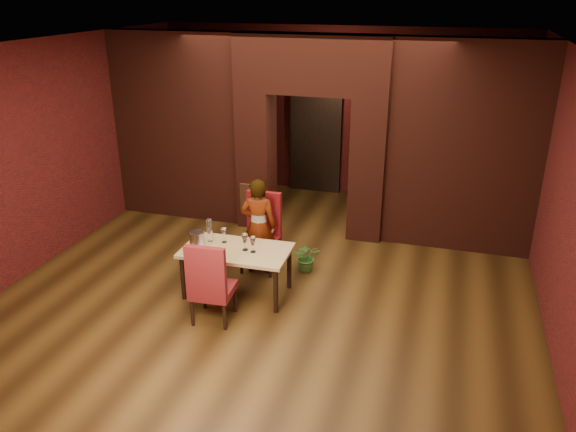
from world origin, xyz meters
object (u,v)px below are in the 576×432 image
Objects in this scene: chair_near at (213,280)px; wine_glass_b at (245,242)px; dining_table at (237,271)px; person_seated at (258,226)px; wine_glass_c at (253,245)px; wine_glass_a at (224,235)px; chair_far at (260,234)px; water_bottle at (210,230)px; wine_bucket at (197,240)px; potted_plant at (307,257)px.

chair_near is 0.73m from wine_glass_b.
person_seated reaches higher than dining_table.
wine_glass_a is at bearing 160.14° from wine_glass_c.
wine_glass_a is 0.38m from wine_glass_b.
chair_far reaches higher than water_bottle.
chair_far reaches higher than dining_table.
wine_glass_a is 0.60× the size of water_bottle.
water_bottle is (-0.43, 0.13, 0.50)m from dining_table.
chair_near is at bearing -77.44° from wine_glass_a.
wine_glass_c is at bearing -118.34° from chair_near.
wine_glass_b is 0.93× the size of wine_bucket.
chair_far is at bearing 52.14° from water_bottle.
wine_bucket is 0.28m from water_bottle.
potted_plant is (0.96, 0.75, -0.55)m from wine_glass_a.
wine_bucket is at bearing -165.58° from dining_table.
chair_far is 5.35× the size of wine_glass_c.
chair_near is (-0.05, -0.67, 0.21)m from dining_table.
dining_table is 0.80m from chair_far.
wine_glass_c is 1.18m from potted_plant.
wine_glass_c is (0.18, -0.72, 0.06)m from person_seated.
wine_glass_a is 0.39m from wine_bucket.
water_bottle is at bearing 161.13° from dining_table.
chair_near reaches higher than wine_glass_a.
wine_bucket is at bearing -170.83° from wine_glass_c.
potted_plant is at bearing -170.05° from person_seated.
dining_table is 7.04× the size of wine_glass_a.
wine_glass_a is at bearing 55.11° from person_seated.
chair_near is at bearing -64.71° from water_bottle.
wine_glass_b is 0.63m from wine_bucket.
dining_table is 0.51m from wine_glass_a.
person_seated reaches higher than potted_plant.
wine_glass_a is (-0.29, -0.61, 0.20)m from chair_far.
wine_glass_c is (0.12, -0.03, -0.01)m from wine_glass_b.
water_bottle reaches higher than wine_bucket.
chair_near reaches higher than dining_table.
dining_table is 4.25× the size of water_bottle.
wine_glass_b is 0.12m from wine_glass_c.
person_seated is 4.24× the size of water_bottle.
wine_bucket reaches higher than wine_glass_c.
wine_bucket is (-0.44, 0.53, 0.24)m from chair_near.
person_seated is at bearing -98.64° from chair_near.
dining_table is at bearing -33.08° from wine_glass_a.
wine_glass_a is at bearing 48.43° from wine_bucket.
person_seated reaches higher than water_bottle.
chair_far reaches higher than wine_glass_a.
chair_near is at bearing -104.33° from wine_glass_b.
wine_glass_b is (0.06, -0.70, 0.07)m from person_seated.
wine_glass_a is (-0.23, 0.15, 0.43)m from dining_table.
chair_far is at bearing 103.11° from wine_glass_c.
person_seated is at bearing -89.90° from chair_far.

